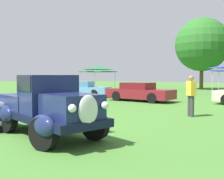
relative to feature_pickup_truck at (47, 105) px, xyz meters
name	(u,v)px	position (x,y,z in m)	size (l,w,h in m)	color
ground_plane	(41,131)	(-0.66, 0.37, -0.86)	(120.00, 120.00, 0.00)	#42752D
feature_pickup_truck	(47,105)	(0.00, 0.00, 0.00)	(4.35, 2.76, 1.70)	black
show_car_skyblue	(81,89)	(-7.59, 11.16, -0.26)	(4.63, 2.72, 1.22)	#669EDB
show_car_burgundy	(139,92)	(-2.22, 10.46, -0.26)	(4.59, 2.12, 1.22)	maroon
spectator_by_row	(191,94)	(2.46, 5.62, 0.05)	(0.45, 0.45, 1.69)	#383838
canopy_tent_left_field	(98,69)	(-11.02, 18.38, 1.56)	(3.00, 3.00, 2.71)	#B7B7BC
treeline_far_left	(202,45)	(-2.23, 27.62, 4.52)	(6.39, 6.39, 8.59)	brown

